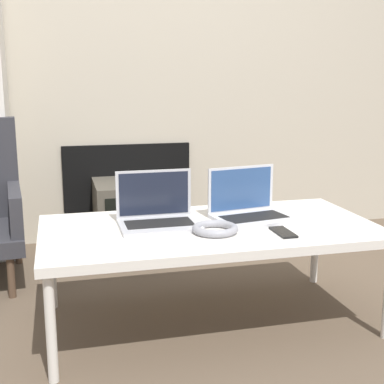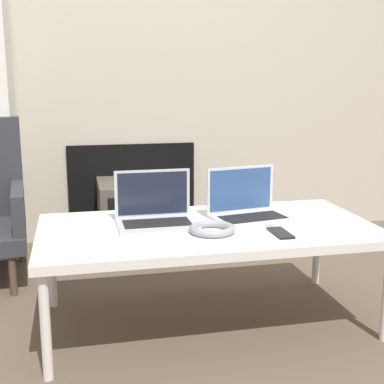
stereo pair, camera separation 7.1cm
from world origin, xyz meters
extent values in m
plane|color=brown|center=(0.00, 0.00, 0.00)|extent=(14.00, 14.00, 0.00)
cube|color=#B7AD99|center=(0.00, 1.74, 1.30)|extent=(7.00, 0.06, 2.60)
cube|color=black|center=(-0.17, 1.70, 0.31)|extent=(0.81, 0.03, 0.61)
cube|color=silver|center=(0.00, 0.38, 0.41)|extent=(1.37, 0.70, 0.04)
cylinder|color=silver|center=(-0.65, 0.07, 0.20)|extent=(0.04, 0.04, 0.39)
cylinder|color=silver|center=(-0.65, 0.69, 0.20)|extent=(0.04, 0.04, 0.39)
cylinder|color=silver|center=(0.65, 0.69, 0.20)|extent=(0.04, 0.04, 0.39)
cube|color=#B2B2B7|center=(-0.21, 0.41, 0.43)|extent=(0.32, 0.25, 0.02)
cube|color=black|center=(-0.21, 0.41, 0.44)|extent=(0.27, 0.14, 0.00)
cube|color=#B2B2B7|center=(-0.21, 0.53, 0.54)|extent=(0.32, 0.01, 0.20)
cube|color=black|center=(-0.21, 0.52, 0.54)|extent=(0.30, 0.00, 0.18)
cube|color=silver|center=(0.21, 0.41, 0.43)|extent=(0.36, 0.30, 0.02)
cube|color=black|center=(0.21, 0.41, 0.44)|extent=(0.29, 0.18, 0.00)
cube|color=silver|center=(0.19, 0.53, 0.54)|extent=(0.32, 0.06, 0.20)
cube|color=#2D4C7F|center=(0.19, 0.52, 0.54)|extent=(0.29, 0.05, 0.18)
torus|color=gray|center=(-0.01, 0.28, 0.44)|extent=(0.18, 0.18, 0.03)
cube|color=black|center=(0.25, 0.20, 0.43)|extent=(0.06, 0.15, 0.01)
cube|color=#4C473D|center=(-0.17, 1.47, 0.21)|extent=(0.46, 0.45, 0.41)
cube|color=black|center=(-0.17, 1.24, 0.21)|extent=(0.37, 0.01, 0.32)
cube|color=#2D2D33|center=(-0.82, 1.13, 0.38)|extent=(0.11, 0.54, 0.20)
cylinder|color=#4C3828|center=(-0.84, 0.86, 0.10)|extent=(0.04, 0.04, 0.20)
cylinder|color=#4C3828|center=(-0.84, 1.35, 0.10)|extent=(0.04, 0.04, 0.20)
camera|label=1|loc=(-0.59, -1.66, 1.02)|focal=50.00mm
camera|label=2|loc=(-0.53, -1.68, 1.02)|focal=50.00mm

